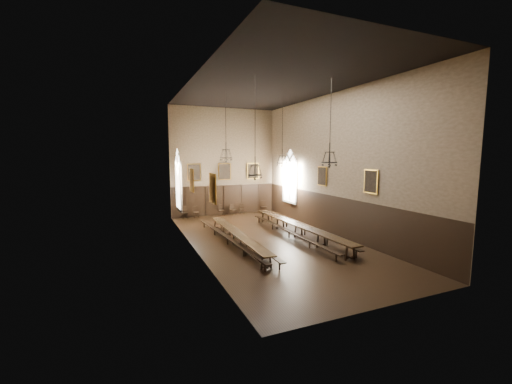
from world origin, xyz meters
TOP-DOWN VIEW (x-y plane):
  - floor at (0.00, 0.00)m, footprint 9.00×18.00m
  - ceiling at (0.00, 0.00)m, footprint 9.00×18.00m
  - wall_back at (0.00, 9.01)m, footprint 9.00×0.02m
  - wall_front at (0.00, -9.01)m, footprint 9.00×0.02m
  - wall_left at (-4.51, 0.00)m, footprint 0.02×18.00m
  - wall_right at (4.51, 0.00)m, footprint 0.02×18.00m
  - wainscot_panelling at (0.00, 0.00)m, footprint 9.00×18.00m
  - table_left at (-2.08, -0.03)m, footprint 0.80×9.25m
  - table_right at (2.04, 0.03)m, footprint 1.00×10.49m
  - bench_left_outer at (-2.58, 0.18)m, footprint 0.83×10.13m
  - bench_left_inner at (-1.51, -0.05)m, footprint 0.54×9.70m
  - bench_right_inner at (1.38, 0.07)m, footprint 0.35×10.24m
  - bench_right_outer at (2.64, 0.27)m, footprint 0.36×10.47m
  - chair_0 at (-3.51, 8.48)m, footprint 0.48×0.48m
  - chair_1 at (-2.57, 8.51)m, footprint 0.45×0.45m
  - chair_3 at (-0.46, 8.48)m, footprint 0.47×0.47m
  - chair_4 at (0.59, 8.56)m, footprint 0.49×0.49m
  - chair_5 at (1.42, 8.59)m, footprint 0.47×0.47m
  - chair_7 at (3.53, 8.60)m, footprint 0.51×0.51m
  - chandelier_back_left at (-2.02, 2.01)m, footprint 0.78×0.78m
  - chandelier_back_right at (1.89, 2.04)m, footprint 0.75×0.75m
  - chandelier_front_left at (-1.78, -2.03)m, footprint 0.76×0.76m
  - chandelier_front_right at (2.03, -2.97)m, footprint 0.83×0.83m
  - portrait_back_0 at (-2.60, 8.88)m, footprint 1.10×0.12m
  - portrait_back_1 at (0.00, 8.88)m, footprint 1.10×0.12m
  - portrait_back_2 at (2.60, 8.88)m, footprint 1.10×0.12m
  - portrait_left_0 at (-4.38, 1.00)m, footprint 0.12×1.00m
  - portrait_left_1 at (-4.38, -3.50)m, footprint 0.12×1.00m
  - portrait_right_0 at (4.38, 1.00)m, footprint 0.12×1.00m
  - portrait_right_1 at (4.38, -3.50)m, footprint 0.12×1.00m
  - window_right at (4.43, 5.50)m, footprint 0.20×2.20m
  - window_left at (-4.43, 5.50)m, footprint 0.20×2.20m

SIDE VIEW (x-z plane):
  - floor at x=0.00m, z-range -0.02..0.00m
  - chair_4 at x=0.59m, z-range -0.18..0.72m
  - chair_5 at x=1.42m, z-range -0.18..0.73m
  - bench_left_inner at x=-1.51m, z-range 0.06..0.50m
  - chair_1 at x=-2.57m, z-range -0.19..0.75m
  - bench_left_outer at x=-2.58m, z-range 0.06..0.52m
  - bench_right_inner at x=1.38m, z-range 0.06..0.52m
  - chair_3 at x=-0.46m, z-range -0.19..0.79m
  - bench_right_outer at x=2.64m, z-range 0.06..0.54m
  - chair_0 at x=-3.51m, z-range -0.20..0.80m
  - chair_7 at x=3.53m, z-range -0.20..0.83m
  - table_left at x=-2.08m, z-range 0.00..0.72m
  - table_right at x=2.04m, z-range 0.00..0.82m
  - wainscot_panelling at x=0.00m, z-range 0.00..2.50m
  - window_right at x=4.43m, z-range 1.10..5.70m
  - window_left at x=-4.43m, z-range 1.10..5.70m
  - portrait_back_0 at x=-2.60m, z-range 3.00..4.40m
  - portrait_back_1 at x=0.00m, z-range 3.00..4.40m
  - portrait_back_2 at x=2.60m, z-range 3.00..4.40m
  - portrait_left_0 at x=-4.38m, z-range 3.05..4.35m
  - portrait_left_1 at x=-4.38m, z-range 3.05..4.35m
  - portrait_right_0 at x=4.38m, z-range 3.05..4.35m
  - portrait_right_1 at x=4.38m, z-range 3.05..4.35m
  - chandelier_front_left at x=-1.78m, z-range 1.98..7.01m
  - wall_back at x=0.00m, z-range 0.00..9.00m
  - wall_front at x=0.00m, z-range 0.00..9.00m
  - wall_left at x=-4.51m, z-range 0.00..9.00m
  - wall_right at x=4.51m, z-range 0.00..9.00m
  - chandelier_back_right at x=1.89m, z-range 2.63..7.19m
  - chandelier_front_right at x=2.03m, z-range 2.82..7.24m
  - chandelier_back_left at x=-2.02m, z-range 3.13..7.34m
  - ceiling at x=0.00m, z-range 9.00..9.02m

